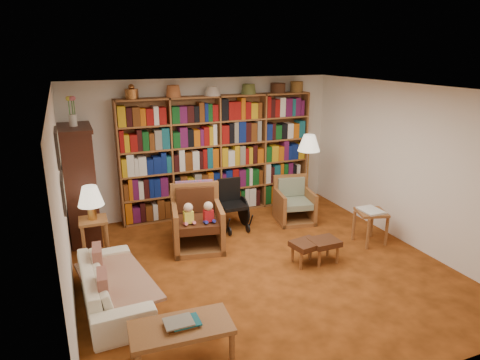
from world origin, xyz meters
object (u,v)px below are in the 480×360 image
footstool_a (306,246)px  coffee_table (181,330)px  floor_lamp (309,146)px  footstool_b (324,244)px  armchair_sage (292,204)px  armchair_leather (196,222)px  wheelchair (231,206)px  side_table_lamp (94,229)px  side_table_papers (371,217)px  sofa (113,285)px

footstool_a → coffee_table: coffee_table is taller
floor_lamp → footstool_b: floor_lamp is taller
armchair_sage → coffee_table: size_ratio=0.77×
armchair_leather → footstool_a: size_ratio=2.12×
floor_lamp → coffee_table: bearing=-137.1°
footstool_a → wheelchair: bearing=106.6°
side_table_lamp → wheelchair: (2.29, 0.30, -0.06)m
armchair_sage → footstool_b: 1.64m
armchair_leather → side_table_papers: armchair_leather is taller
sofa → side_table_lamp: side_table_lamp is taller
wheelchair → floor_lamp: size_ratio=0.56×
floor_lamp → footstool_a: (-1.01, -1.69, -1.03)m
side_table_papers → coffee_table: side_table_papers is taller
wheelchair → armchair_leather: bearing=-149.2°
footstool_a → footstool_b: footstool_b is taller
floor_lamp → footstool_b: (-0.73, -1.73, -1.03)m
armchair_sage → floor_lamp: size_ratio=0.52×
floor_lamp → footstool_a: floor_lamp is taller
wheelchair → side_table_papers: bearing=-38.6°
sofa → armchair_sage: armchair_sage is taller
side_table_lamp → side_table_papers: side_table_lamp is taller
side_table_papers → footstool_b: size_ratio=1.37×
coffee_table → side_table_lamp: bearing=103.0°
side_table_papers → footstool_b: 1.08m
armchair_sage → coffee_table: armchair_sage is taller
footstool_a → armchair_leather: bearing=136.7°
armchair_sage → wheelchair: bearing=174.3°
sofa → floor_lamp: bearing=-67.6°
sofa → footstool_b: size_ratio=4.18×
armchair_leather → armchair_sage: (1.92, 0.35, -0.10)m
wheelchair → footstool_b: size_ratio=2.06×
footstool_a → coffee_table: bearing=-149.8°
footstool_a → footstool_b: (0.27, -0.04, 0.00)m
sofa → side_table_papers: bearing=-88.8°
side_table_lamp → armchair_leather: armchair_leather is taller
armchair_sage → side_table_papers: armchair_sage is taller
footstool_b → side_table_lamp: bearing=155.2°
side_table_lamp → coffee_table: bearing=-77.0°
armchair_leather → armchair_sage: size_ratio=1.23×
side_table_papers → footstool_a: bearing=-170.0°
floor_lamp → side_table_papers: 1.72m
armchair_leather → footstool_b: (1.56, -1.25, -0.11)m
wheelchair → footstool_b: (0.77, -1.72, -0.10)m
armchair_leather → wheelchair: (0.78, 0.47, -0.01)m
armchair_sage → footstool_a: size_ratio=1.72×
sofa → wheelchair: (2.19, 1.67, 0.14)m
floor_lamp → armchair_leather: bearing=-168.2°
wheelchair → floor_lamp: 1.77m
armchair_leather → footstool_a: (1.28, -1.21, -0.12)m
armchair_sage → coffee_table: (-2.82, -2.83, 0.04)m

